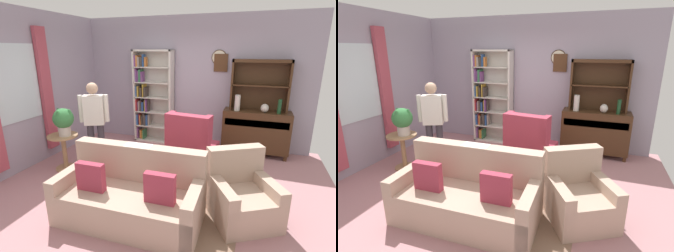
# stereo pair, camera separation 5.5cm
# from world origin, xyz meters

# --- Properties ---
(ground_plane) EXTENTS (5.40, 4.60, 0.02)m
(ground_plane) POSITION_xyz_m (0.00, 0.00, -0.01)
(ground_plane) COLOR #B27A7F
(wall_back) EXTENTS (5.00, 0.09, 2.80)m
(wall_back) POSITION_xyz_m (0.01, 2.13, 1.40)
(wall_back) COLOR #A399AD
(wall_back) RESTS_ON ground_plane
(wall_left) EXTENTS (0.16, 4.20, 2.80)m
(wall_left) POSITION_xyz_m (-2.52, -0.02, 1.40)
(wall_left) COLOR #A399AD
(wall_left) RESTS_ON ground_plane
(area_rug) EXTENTS (2.20, 1.85, 0.01)m
(area_rug) POSITION_xyz_m (0.20, -0.30, 0.00)
(area_rug) COLOR #846651
(area_rug) RESTS_ON ground_plane
(bookshelf) EXTENTS (0.90, 0.30, 2.10)m
(bookshelf) POSITION_xyz_m (-0.94, 1.94, 1.05)
(bookshelf) COLOR silver
(bookshelf) RESTS_ON ground_plane
(sideboard) EXTENTS (1.30, 0.45, 0.92)m
(sideboard) POSITION_xyz_m (1.41, 1.86, 0.51)
(sideboard) COLOR #422816
(sideboard) RESTS_ON ground_plane
(sideboard_hutch) EXTENTS (1.10, 0.26, 1.00)m
(sideboard_hutch) POSITION_xyz_m (1.41, 1.97, 1.56)
(sideboard_hutch) COLOR #422816
(sideboard_hutch) RESTS_ON sideboard
(vase_tall) EXTENTS (0.11, 0.11, 0.32)m
(vase_tall) POSITION_xyz_m (1.02, 1.78, 1.08)
(vase_tall) COLOR beige
(vase_tall) RESTS_ON sideboard
(vase_round) EXTENTS (0.15, 0.15, 0.17)m
(vase_round) POSITION_xyz_m (1.54, 1.79, 1.01)
(vase_round) COLOR beige
(vase_round) RESTS_ON sideboard
(bottle_wine) EXTENTS (0.07, 0.07, 0.28)m
(bottle_wine) POSITION_xyz_m (1.80, 1.77, 1.06)
(bottle_wine) COLOR #194223
(bottle_wine) RESTS_ON sideboard
(couch_floral) EXTENTS (1.82, 0.90, 0.90)m
(couch_floral) POSITION_xyz_m (-0.02, -0.87, 0.31)
(couch_floral) COLOR tan
(couch_floral) RESTS_ON ground_plane
(armchair_floral) EXTENTS (1.04, 1.05, 0.88)m
(armchair_floral) POSITION_xyz_m (1.30, -0.40, 0.29)
(armchair_floral) COLOR tan
(armchair_floral) RESTS_ON ground_plane
(wingback_chair) EXTENTS (0.87, 0.89, 1.05)m
(wingback_chair) POSITION_xyz_m (0.34, 0.81, 0.38)
(wingback_chair) COLOR #A33347
(wingback_chair) RESTS_ON ground_plane
(plant_stand) EXTENTS (0.52, 0.52, 0.65)m
(plant_stand) POSITION_xyz_m (-1.81, 0.01, 0.40)
(plant_stand) COLOR #A87F56
(plant_stand) RESTS_ON ground_plane
(potted_plant_large) EXTENTS (0.35, 0.35, 0.49)m
(potted_plant_large) POSITION_xyz_m (-1.75, 0.01, 0.93)
(potted_plant_large) COLOR beige
(potted_plant_large) RESTS_ON plant_stand
(potted_plant_small) EXTENTS (0.21, 0.21, 0.29)m
(potted_plant_small) POSITION_xyz_m (-1.42, -0.00, 0.17)
(potted_plant_small) COLOR #AD6B4C
(potted_plant_small) RESTS_ON ground_plane
(person_reading) EXTENTS (0.51, 0.32, 1.56)m
(person_reading) POSITION_xyz_m (-1.32, 0.29, 0.91)
(person_reading) COLOR #38333D
(person_reading) RESTS_ON ground_plane
(coffee_table) EXTENTS (0.80, 0.50, 0.42)m
(coffee_table) POSITION_xyz_m (0.22, 0.00, 0.35)
(coffee_table) COLOR #422816
(coffee_table) RESTS_ON ground_plane
(book_stack) EXTENTS (0.21, 0.15, 0.09)m
(book_stack) POSITION_xyz_m (0.15, -0.04, 0.47)
(book_stack) COLOR #284C8C
(book_stack) RESTS_ON coffee_table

